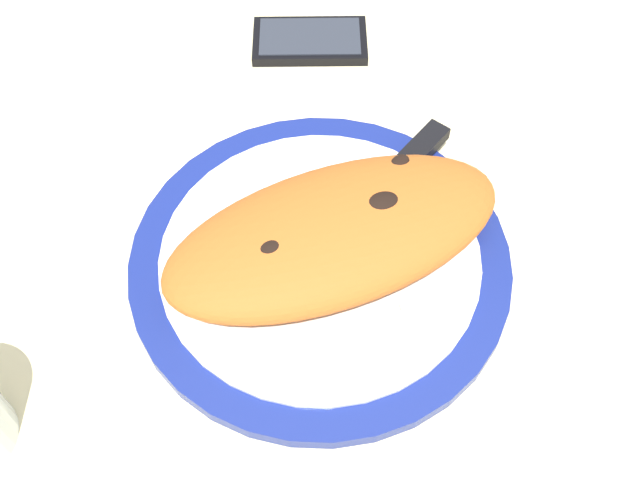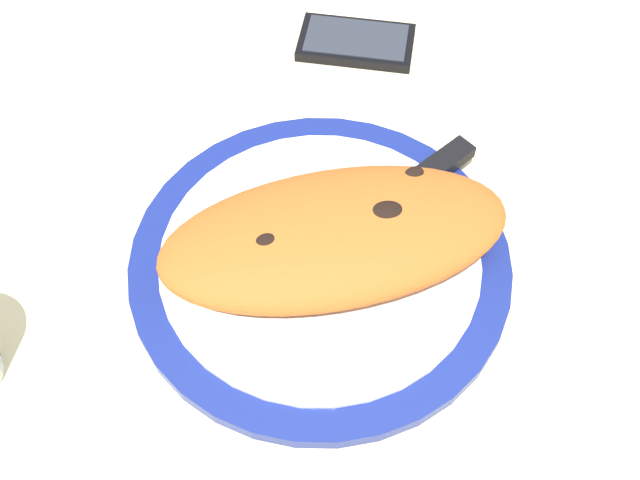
{
  "view_description": "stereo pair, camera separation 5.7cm",
  "coord_description": "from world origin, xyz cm",
  "px_view_note": "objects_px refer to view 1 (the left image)",
  "views": [
    {
      "loc": [
        -8.29,
        -31.57,
        50.61
      ],
      "look_at": [
        0.0,
        0.0,
        3.56
      ],
      "focal_mm": 41.55,
      "sensor_mm": 36.0,
      "label": 1
    },
    {
      "loc": [
        -2.65,
        -32.53,
        50.61
      ],
      "look_at": [
        0.0,
        0.0,
        3.56
      ],
      "focal_mm": 41.55,
      "sensor_mm": 36.0,
      "label": 2
    }
  ],
  "objects_px": {
    "fork": "(363,324)",
    "calzone": "(334,231)",
    "knife": "(391,181)",
    "smartphone": "(310,40)",
    "plate": "(320,260)"
  },
  "relations": [
    {
      "from": "calzone",
      "to": "fork",
      "type": "bearing_deg",
      "value": -87.73
    },
    {
      "from": "plate",
      "to": "fork",
      "type": "relative_size",
      "value": 1.74
    },
    {
      "from": "plate",
      "to": "fork",
      "type": "distance_m",
      "value": 0.07
    },
    {
      "from": "calzone",
      "to": "smartphone",
      "type": "relative_size",
      "value": 2.28
    },
    {
      "from": "fork",
      "to": "calzone",
      "type": "bearing_deg",
      "value": 92.27
    },
    {
      "from": "calzone",
      "to": "smartphone",
      "type": "distance_m",
      "value": 0.26
    },
    {
      "from": "fork",
      "to": "knife",
      "type": "height_order",
      "value": "knife"
    },
    {
      "from": "knife",
      "to": "smartphone",
      "type": "bearing_deg",
      "value": 94.96
    },
    {
      "from": "plate",
      "to": "calzone",
      "type": "bearing_deg",
      "value": 14.0
    },
    {
      "from": "smartphone",
      "to": "calzone",
      "type": "bearing_deg",
      "value": -100.13
    },
    {
      "from": "calzone",
      "to": "fork",
      "type": "relative_size",
      "value": 1.65
    },
    {
      "from": "fork",
      "to": "knife",
      "type": "distance_m",
      "value": 0.14
    },
    {
      "from": "calzone",
      "to": "knife",
      "type": "relative_size",
      "value": 1.55
    },
    {
      "from": "plate",
      "to": "knife",
      "type": "height_order",
      "value": "knife"
    },
    {
      "from": "plate",
      "to": "calzone",
      "type": "distance_m",
      "value": 0.03
    }
  ]
}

